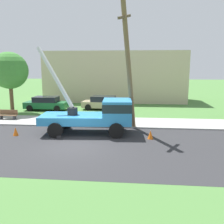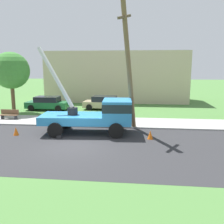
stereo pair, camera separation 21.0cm
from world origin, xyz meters
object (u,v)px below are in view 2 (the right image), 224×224
Objects in this scene: traffic_cone_behind at (16,131)px; roadside_tree_near at (11,71)px; leaning_utility_pole at (129,67)px; traffic_cone_curbside at (120,125)px; parked_sedan_tan at (104,103)px; utility_truck at (98,113)px; park_bench at (9,115)px; parked_sedan_green at (48,103)px; traffic_cone_ahead at (150,135)px.

traffic_cone_behind is 9.64m from roadside_tree_near.
roadside_tree_near is at bearing 118.29° from traffic_cone_behind.
leaning_utility_pole is 15.73× the size of traffic_cone_behind.
leaning_utility_pole is 4.34m from traffic_cone_curbside.
traffic_cone_curbside is 0.09× the size of roadside_tree_near.
parked_sedan_tan is at bearing 17.85° from roadside_tree_near.
traffic_cone_behind is at bearing -166.17° from leaning_utility_pole.
utility_truck is 12.34× the size of traffic_cone_behind.
park_bench is at bearing -140.63° from parked_sedan_tan.
roadside_tree_near reaches higher than parked_sedan_tan.
park_bench is at bearing -106.18° from parked_sedan_green.
leaning_utility_pole reaches higher than utility_truck.
utility_truck is 9.52m from parked_sedan_tan.
parked_sedan_tan is at bearing 112.75° from traffic_cone_ahead.
leaning_utility_pole is 13.10m from roadside_tree_near.
park_bench is (-11.87, 4.42, 0.18)m from traffic_cone_ahead.
traffic_cone_behind and traffic_cone_curbside have the same top height.
parked_sedan_green reaches higher than park_bench.
parked_sedan_green is (-8.87, 7.81, -3.81)m from leaning_utility_pole.
traffic_cone_behind is (-8.99, -0.06, 0.00)m from traffic_cone_ahead.
traffic_cone_behind is 11.55m from parked_sedan_tan.
traffic_cone_behind is 0.35× the size of park_bench.
traffic_cone_curbside is 0.13× the size of parked_sedan_green.
traffic_cone_behind is at bearing -57.23° from park_bench.
traffic_cone_ahead is 15.75m from roadside_tree_near.
traffic_cone_ahead and traffic_cone_curbside have the same top height.
utility_truck reaches higher than parked_sedan_tan.
traffic_cone_ahead is at bearing -67.25° from parked_sedan_tan.
utility_truck is 12.34× the size of traffic_cone_ahead.
traffic_cone_ahead is at bearing -20.44° from park_bench.
parked_sedan_tan is at bearing 105.78° from traffic_cone_curbside.
roadside_tree_near is (-1.30, 3.30, 3.68)m from park_bench.
parked_sedan_green is at bearing 138.66° from leaning_utility_pole.
traffic_cone_ahead is at bearing -49.97° from leaning_utility_pole.
roadside_tree_near reaches higher than traffic_cone_behind.
traffic_cone_ahead is 14.13m from parked_sedan_green.
parked_sedan_tan is 9.82m from roadside_tree_near.
parked_sedan_tan reaches higher than traffic_cone_ahead.
utility_truck reaches higher than traffic_cone_behind.
traffic_cone_curbside is 12.83m from roadside_tree_near.
leaning_utility_pole is 15.73× the size of traffic_cone_curbside.
park_bench is (-10.37, 2.64, -4.06)m from leaning_utility_pole.
parked_sedan_green is at bearing 73.82° from park_bench.
roadside_tree_near reaches higher than traffic_cone_curbside.
leaning_utility_pole is 9.98m from parked_sedan_tan.
utility_truck is at bearing 11.83° from traffic_cone_behind.
traffic_cone_ahead is at bearing -48.92° from traffic_cone_curbside.
leaning_utility_pole reaches higher than parked_sedan_tan.
roadside_tree_near is (-8.75, -2.82, 3.43)m from parked_sedan_tan.
utility_truck is 3.85m from traffic_cone_ahead.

